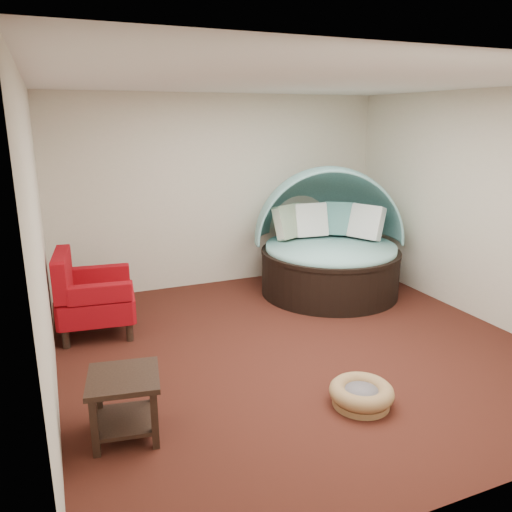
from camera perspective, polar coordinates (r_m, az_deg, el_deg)
name	(u,v)px	position (r m, az deg, el deg)	size (l,w,h in m)	color
floor	(297,346)	(5.68, 4.71, -10.20)	(5.00, 5.00, 0.00)	#481C14
wall_back	(222,191)	(7.50, -3.88, 7.37)	(5.00, 5.00, 0.00)	beige
wall_front	(494,302)	(3.31, 25.54, -4.79)	(5.00, 5.00, 0.00)	beige
wall_left	(40,246)	(4.65, -23.42, 1.05)	(5.00, 5.00, 0.00)	beige
wall_right	(481,207)	(6.75, 24.32, 5.11)	(5.00, 5.00, 0.00)	beige
ceiling	(303,81)	(5.13, 5.44, 19.26)	(5.00, 5.00, 0.00)	white
canopy_daybed	(329,235)	(7.25, 8.39, 2.42)	(2.57, 2.53, 1.81)	black
pet_basket	(361,394)	(4.67, 11.94, -15.18)	(0.73, 0.73, 0.20)	olive
red_armchair	(90,296)	(6.12, -18.40, -4.35)	(0.95, 0.95, 1.00)	black
side_table	(125,397)	(4.21, -14.78, -15.31)	(0.63, 0.63, 0.53)	black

